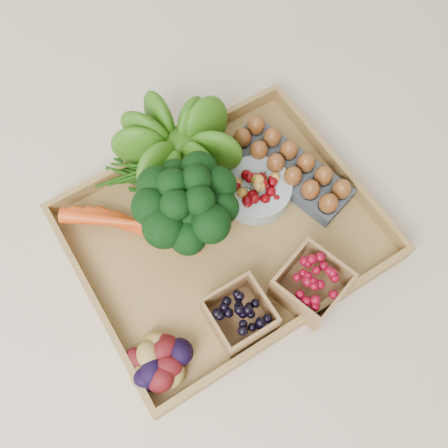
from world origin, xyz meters
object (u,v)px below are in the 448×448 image
egg_carton (289,170)px  tray (224,235)px  broccoli (190,218)px  cherry_bowl (256,190)px

egg_carton → tray: bearing=177.7°
tray → broccoli: 0.10m
egg_carton → cherry_bowl: bearing=167.4°
tray → broccoli: (-0.05, 0.03, 0.08)m
broccoli → tray: bearing=-32.6°
broccoli → cherry_bowl: bearing=2.0°
tray → egg_carton: size_ratio=2.11×
tray → cherry_bowl: cherry_bowl is taller
tray → egg_carton: (0.18, 0.04, 0.02)m
cherry_bowl → egg_carton: size_ratio=0.53×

